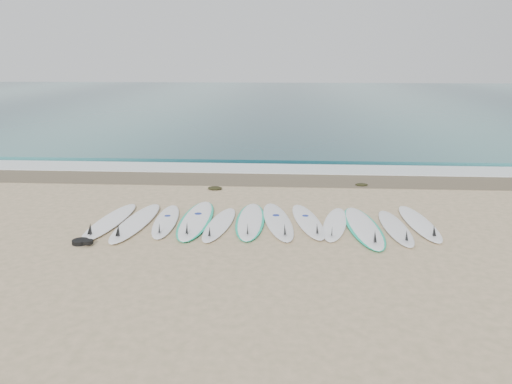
# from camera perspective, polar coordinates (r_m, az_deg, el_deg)

# --- Properties ---
(ground) EXTENTS (120.00, 120.00, 0.00)m
(ground) POSITION_cam_1_polar(r_m,az_deg,el_deg) (11.06, 0.91, -3.65)
(ground) COLOR tan
(ocean) EXTENTS (120.00, 55.00, 0.03)m
(ocean) POSITION_cam_1_polar(r_m,az_deg,el_deg) (43.11, 3.02, 10.51)
(ocean) COLOR #255B61
(ocean) RESTS_ON ground
(wet_sand_band) EXTENTS (120.00, 1.80, 0.01)m
(wet_sand_band) POSITION_cam_1_polar(r_m,az_deg,el_deg) (15.00, 1.66, 1.46)
(wet_sand_band) COLOR brown
(wet_sand_band) RESTS_ON ground
(foam_band) EXTENTS (120.00, 1.40, 0.04)m
(foam_band) POSITION_cam_1_polar(r_m,az_deg,el_deg) (16.36, 1.83, 2.67)
(foam_band) COLOR silver
(foam_band) RESTS_ON ground
(wave_crest) EXTENTS (120.00, 1.00, 0.10)m
(wave_crest) POSITION_cam_1_polar(r_m,az_deg,el_deg) (17.82, 1.99, 3.82)
(wave_crest) COLOR #255B61
(wave_crest) RESTS_ON ground
(surfboard_0) EXTENTS (0.75, 2.69, 0.34)m
(surfboard_0) POSITION_cam_1_polar(r_m,az_deg,el_deg) (11.49, -16.45, -3.26)
(surfboard_0) COLOR white
(surfboard_0) RESTS_ON ground
(surfboard_1) EXTENTS (0.75, 2.79, 0.35)m
(surfboard_1) POSITION_cam_1_polar(r_m,az_deg,el_deg) (11.27, -13.66, -3.41)
(surfboard_1) COLOR white
(surfboard_1) RESTS_ON ground
(surfboard_2) EXTENTS (0.70, 2.42, 0.31)m
(surfboard_2) POSITION_cam_1_polar(r_m,az_deg,el_deg) (11.24, -10.31, -3.30)
(surfboard_2) COLOR white
(surfboard_2) RESTS_ON ground
(surfboard_3) EXTENTS (0.70, 2.86, 0.36)m
(surfboard_3) POSITION_cam_1_polar(r_m,az_deg,el_deg) (11.24, -6.91, -3.17)
(surfboard_3) COLOR white
(surfboard_3) RESTS_ON ground
(surfboard_4) EXTENTS (0.73, 2.40, 0.30)m
(surfboard_4) POSITION_cam_1_polar(r_m,az_deg,el_deg) (10.89, -4.26, -3.72)
(surfboard_4) COLOR white
(surfboard_4) RESTS_ON ground
(surfboard_5) EXTENTS (0.68, 2.66, 0.34)m
(surfboard_5) POSITION_cam_1_polar(r_m,az_deg,el_deg) (11.10, -0.68, -3.31)
(surfboard_5) COLOR white
(surfboard_5) RESTS_ON ground
(surfboard_6) EXTENTS (1.00, 2.76, 0.35)m
(surfboard_6) POSITION_cam_1_polar(r_m,az_deg,el_deg) (11.04, 2.55, -3.37)
(surfboard_6) COLOR white
(surfboard_6) RESTS_ON ground
(surfboard_7) EXTENTS (0.94, 2.56, 0.32)m
(surfboard_7) POSITION_cam_1_polar(r_m,az_deg,el_deg) (11.11, 6.00, -3.35)
(surfboard_7) COLOR white
(surfboard_7) RESTS_ON ground
(surfboard_8) EXTENTS (0.87, 2.41, 0.30)m
(surfboard_8) POSITION_cam_1_polar(r_m,az_deg,el_deg) (11.01, 9.00, -3.64)
(surfboard_8) COLOR white
(surfboard_8) RESTS_ON ground
(surfboard_9) EXTENTS (0.87, 2.86, 0.36)m
(surfboard_9) POSITION_cam_1_polar(r_m,az_deg,el_deg) (10.93, 12.22, -3.95)
(surfboard_9) COLOR white
(surfboard_9) RESTS_ON ground
(surfboard_10) EXTENTS (0.60, 2.41, 0.31)m
(surfboard_10) POSITION_cam_1_polar(r_m,az_deg,el_deg) (11.05, 15.71, -3.97)
(surfboard_10) COLOR white
(surfboard_10) RESTS_ON ground
(surfboard_11) EXTENTS (0.70, 2.57, 0.33)m
(surfboard_11) POSITION_cam_1_polar(r_m,az_deg,el_deg) (11.49, 18.23, -3.42)
(surfboard_11) COLOR white
(surfboard_11) RESTS_ON ground
(seaweed_near) EXTENTS (0.40, 0.31, 0.08)m
(seaweed_near) POSITION_cam_1_polar(r_m,az_deg,el_deg) (13.91, -4.72, 0.45)
(seaweed_near) COLOR black
(seaweed_near) RESTS_ON ground
(seaweed_far) EXTENTS (0.36, 0.28, 0.07)m
(seaweed_far) POSITION_cam_1_polar(r_m,az_deg,el_deg) (14.58, 11.98, 0.83)
(seaweed_far) COLOR black
(seaweed_far) RESTS_ON ground
(leash_coil) EXTENTS (0.46, 0.36, 0.11)m
(leash_coil) POSITION_cam_1_polar(r_m,az_deg,el_deg) (10.46, -19.26, -5.39)
(leash_coil) COLOR black
(leash_coil) RESTS_ON ground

